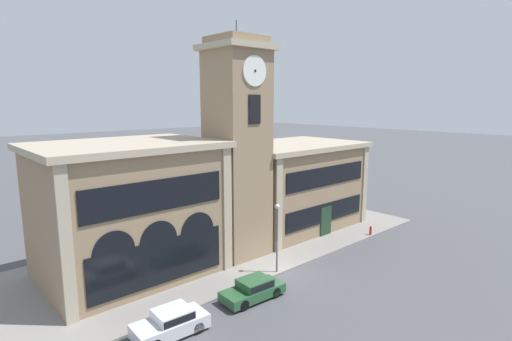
# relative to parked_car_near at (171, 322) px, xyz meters

# --- Properties ---
(ground_plane) EXTENTS (300.00, 300.00, 0.00)m
(ground_plane) POSITION_rel_parked_car_near_xyz_m (10.22, 1.41, -0.76)
(ground_plane) COLOR #4C4C51
(sidewalk_kerb) EXTENTS (39.41, 13.99, 0.15)m
(sidewalk_kerb) POSITION_rel_parked_car_near_xyz_m (10.22, 8.40, -0.68)
(sidewalk_kerb) COLOR gray
(sidewalk_kerb) RESTS_ON ground_plane
(clock_tower) EXTENTS (4.82, 4.82, 18.81)m
(clock_tower) POSITION_rel_parked_car_near_xyz_m (10.23, 6.65, 8.10)
(clock_tower) COLOR #937A5B
(clock_tower) RESTS_ON ground_plane
(town_hall_left_wing) EXTENTS (12.67, 9.50, 9.85)m
(town_hall_left_wing) POSITION_rel_parked_car_near_xyz_m (1.88, 8.97, 4.19)
(town_hall_left_wing) COLOR #937A5B
(town_hall_left_wing) RESTS_ON ground_plane
(town_hall_right_wing) EXTENTS (14.05, 9.50, 8.57)m
(town_hall_right_wing) POSITION_rel_parked_car_near_xyz_m (19.26, 8.97, 3.55)
(town_hall_right_wing) COLOR #937A5B
(town_hall_right_wing) RESTS_ON ground_plane
(parked_car_near) EXTENTS (4.18, 2.12, 1.45)m
(parked_car_near) POSITION_rel_parked_car_near_xyz_m (0.00, 0.00, 0.00)
(parked_car_near) COLOR silver
(parked_car_near) RESTS_ON ground_plane
(parked_car_mid) EXTENTS (4.34, 2.05, 1.35)m
(parked_car_mid) POSITION_rel_parked_car_near_xyz_m (6.05, -0.00, -0.04)
(parked_car_mid) COLOR #285633
(parked_car_mid) RESTS_ON ground_plane
(street_lamp) EXTENTS (0.36, 0.36, 5.20)m
(street_lamp) POSITION_rel_parked_car_near_xyz_m (9.89, 1.72, 2.86)
(street_lamp) COLOR #4C4C51
(street_lamp) RESTS_ON sidewalk_kerb
(fire_hydrant) EXTENTS (0.22, 0.22, 0.87)m
(fire_hydrant) POSITION_rel_parked_car_near_xyz_m (22.45, 1.69, -0.19)
(fire_hydrant) COLOR red
(fire_hydrant) RESTS_ON sidewalk_kerb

